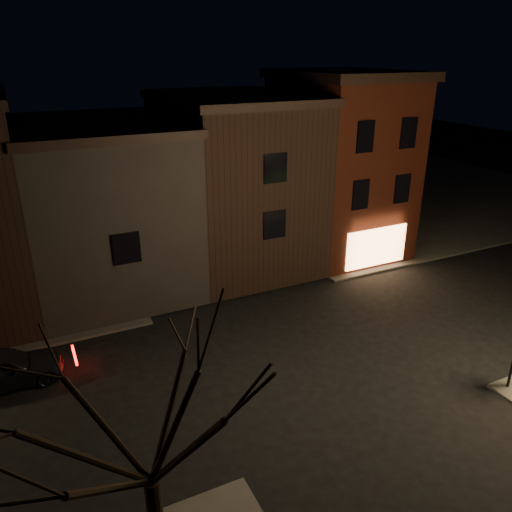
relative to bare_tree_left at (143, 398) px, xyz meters
The scene contains 7 objects.
ground 11.94m from the bare_tree_left, 41.19° to the left, with size 120.00×120.00×0.00m, color black.
sidewalk_far_right 39.27m from the bare_tree_left, 43.96° to the left, with size 30.00×30.00×0.12m, color #2D2B28.
corner_building 22.97m from the bare_tree_left, 45.84° to the left, with size 6.50×8.50×10.50m.
row_building_a 19.92m from the bare_tree_left, 61.50° to the left, with size 7.30×10.30×9.40m.
row_building_b 17.68m from the bare_tree_left, 82.67° to the left, with size 7.80×10.30×8.40m.
bare_tree_left is the anchor object (origin of this frame).
parked_car_a 11.48m from the bare_tree_left, 107.83° to the left, with size 1.74×4.31×1.47m, color black.
Camera 1 is at (-9.45, -15.03, 11.68)m, focal length 35.00 mm.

